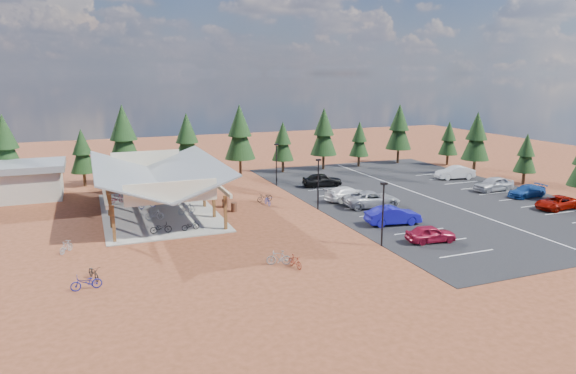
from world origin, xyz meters
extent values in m
plane|color=#582D17|center=(0.00, 0.00, 0.00)|extent=(140.00, 140.00, 0.00)
cube|color=black|center=(18.50, 3.00, 0.02)|extent=(27.00, 44.00, 0.04)
cube|color=gray|center=(-10.00, 7.00, 0.05)|extent=(10.60, 18.60, 0.10)
cube|color=#4F2E16|center=(-14.60, -1.40, 1.60)|extent=(0.25, 0.25, 3.00)
cube|color=#4F2E16|center=(-14.60, 2.80, 1.60)|extent=(0.25, 0.25, 3.00)
cube|color=#4F2E16|center=(-14.60, 7.00, 1.60)|extent=(0.25, 0.25, 3.00)
cube|color=#4F2E16|center=(-14.60, 11.20, 1.60)|extent=(0.25, 0.25, 3.00)
cube|color=#4F2E16|center=(-14.60, 15.40, 1.60)|extent=(0.25, 0.25, 3.00)
cube|color=#4F2E16|center=(-5.40, -1.40, 1.60)|extent=(0.25, 0.25, 3.00)
cube|color=#4F2E16|center=(-5.40, 2.80, 1.60)|extent=(0.25, 0.25, 3.00)
cube|color=#4F2E16|center=(-5.40, 7.00, 1.60)|extent=(0.25, 0.25, 3.00)
cube|color=#4F2E16|center=(-5.40, 11.20, 1.60)|extent=(0.25, 0.25, 3.00)
cube|color=#4F2E16|center=(-5.40, 15.40, 1.60)|extent=(0.25, 0.25, 3.00)
cube|color=beige|center=(-15.00, 7.00, 3.10)|extent=(0.22, 18.00, 0.35)
cube|color=beige|center=(-5.00, 7.00, 3.10)|extent=(0.22, 18.00, 0.35)
cube|color=slate|center=(-12.90, 7.00, 4.00)|extent=(5.85, 19.40, 2.13)
cube|color=slate|center=(-7.10, 7.00, 4.00)|extent=(5.85, 19.40, 2.13)
cube|color=beige|center=(-10.00, -2.00, 3.90)|extent=(7.50, 0.15, 1.80)
cube|color=beige|center=(-10.00, 16.00, 3.90)|extent=(7.50, 0.15, 1.80)
cube|color=#ADA593|center=(-24.00, 18.00, 1.60)|extent=(10.00, 6.00, 3.20)
cube|color=slate|center=(-24.00, 18.00, 3.55)|extent=(11.00, 7.00, 0.70)
cylinder|color=black|center=(5.00, -10.00, 2.50)|extent=(0.14, 0.14, 5.00)
cube|color=black|center=(5.00, -10.00, 5.05)|extent=(0.50, 0.25, 0.18)
cylinder|color=black|center=(5.00, 2.00, 2.50)|extent=(0.14, 0.14, 5.00)
cube|color=black|center=(5.00, 2.00, 5.05)|extent=(0.50, 0.25, 0.18)
cylinder|color=black|center=(5.00, 14.00, 2.50)|extent=(0.14, 0.14, 5.00)
cube|color=black|center=(5.00, 14.00, 5.05)|extent=(0.50, 0.25, 0.18)
cylinder|color=#4C2C1B|center=(-3.05, 4.33, 0.45)|extent=(0.60, 0.60, 0.90)
cylinder|color=#4C2C1B|center=(-3.44, 6.25, 0.45)|extent=(0.60, 0.60, 0.90)
cylinder|color=#382314|center=(-24.75, 22.34, 1.09)|extent=(0.36, 0.36, 2.19)
cone|color=black|center=(-24.75, 22.34, 4.81)|extent=(3.85, 3.85, 5.25)
cone|color=black|center=(-24.75, 22.34, 6.99)|extent=(2.97, 2.97, 3.93)
cylinder|color=#382314|center=(-16.67, 22.38, 0.85)|extent=(0.36, 0.36, 1.70)
cone|color=black|center=(-16.67, 22.38, 3.74)|extent=(2.99, 2.99, 4.08)
cone|color=black|center=(-16.67, 22.38, 5.44)|extent=(2.31, 2.31, 3.06)
cylinder|color=#382314|center=(-11.89, 21.64, 1.19)|extent=(0.36, 0.36, 2.38)
cone|color=black|center=(-11.89, 21.64, 5.24)|extent=(4.20, 4.20, 5.72)
cone|color=black|center=(-11.89, 21.64, 7.63)|extent=(3.24, 3.24, 4.29)
cylinder|color=#382314|center=(-4.28, 21.36, 1.05)|extent=(0.36, 0.36, 2.10)
cone|color=black|center=(-4.28, 21.36, 4.61)|extent=(3.69, 3.69, 5.03)
cone|color=black|center=(-4.28, 21.36, 6.71)|extent=(2.85, 2.85, 3.77)
cylinder|color=#382314|center=(2.69, 21.60, 1.16)|extent=(0.36, 0.36, 2.31)
cone|color=black|center=(2.69, 21.60, 5.08)|extent=(4.07, 4.07, 5.54)
cone|color=black|center=(2.69, 21.60, 7.39)|extent=(3.14, 3.14, 4.16)
cylinder|color=#382314|center=(8.84, 21.81, 0.86)|extent=(0.36, 0.36, 1.72)
cone|color=black|center=(8.84, 21.81, 3.78)|extent=(3.02, 3.02, 4.12)
cone|color=black|center=(8.84, 21.81, 5.49)|extent=(2.33, 2.33, 3.09)
cylinder|color=#382314|center=(14.99, 21.79, 1.07)|extent=(0.36, 0.36, 2.13)
cone|color=black|center=(14.99, 21.79, 4.69)|extent=(3.75, 3.75, 5.11)
cone|color=black|center=(14.99, 21.79, 6.82)|extent=(2.90, 2.90, 3.84)
cylinder|color=#382314|center=(20.77, 21.92, 0.81)|extent=(0.36, 0.36, 1.62)
cone|color=black|center=(20.77, 21.92, 3.56)|extent=(2.85, 2.85, 3.88)
cone|color=black|center=(20.77, 21.92, 5.18)|extent=(2.20, 2.20, 2.91)
cylinder|color=#382314|center=(27.85, 22.49, 1.09)|extent=(0.36, 0.36, 2.18)
cone|color=black|center=(27.85, 22.49, 4.80)|extent=(3.84, 3.84, 5.24)
cone|color=black|center=(27.85, 22.49, 6.98)|extent=(2.97, 2.97, 3.93)
cylinder|color=#382314|center=(33.72, 3.75, 0.76)|extent=(0.36, 0.36, 1.53)
cone|color=black|center=(33.72, 3.75, 3.37)|extent=(2.69, 2.69, 3.67)
cone|color=black|center=(33.72, 3.75, 4.90)|extent=(2.08, 2.08, 2.75)
cylinder|color=#382314|center=(32.22, 10.82, 1.03)|extent=(0.36, 0.36, 2.06)
cone|color=black|center=(32.22, 10.82, 4.54)|extent=(3.63, 3.63, 4.95)
cone|color=black|center=(32.22, 10.82, 6.60)|extent=(2.81, 2.81, 3.71)
cylinder|color=#382314|center=(33.78, 18.31, 0.80)|extent=(0.36, 0.36, 1.60)
cone|color=black|center=(33.78, 18.31, 3.51)|extent=(2.81, 2.81, 3.83)
cone|color=black|center=(33.78, 18.31, 5.11)|extent=(2.17, 2.17, 2.87)
imported|color=black|center=(-10.81, -0.53, 0.58)|extent=(1.84, 0.71, 0.95)
imported|color=#9DA0A5|center=(-10.80, 3.80, 0.62)|extent=(1.80, 0.83, 1.04)
imported|color=navy|center=(-10.93, 8.42, 0.58)|extent=(1.92, 1.09, 0.96)
imported|color=maroon|center=(-13.61, 11.82, 0.55)|extent=(1.53, 0.59, 0.90)
imported|color=black|center=(-8.31, -0.59, 0.51)|extent=(1.61, 0.73, 0.82)
imported|color=gray|center=(-7.64, 4.69, 0.65)|extent=(1.89, 1.07, 1.09)
imported|color=#144595|center=(-6.47, 9.45, 0.57)|extent=(1.78, 0.64, 0.93)
imported|color=#9E180C|center=(-9.08, 13.14, 0.58)|extent=(1.63, 0.56, 0.96)
imported|color=black|center=(-16.34, -8.79, 0.46)|extent=(1.12, 1.86, 0.93)
imported|color=gray|center=(-18.17, -2.58, 0.47)|extent=(1.23, 1.54, 0.94)
imported|color=navy|center=(-16.81, -10.46, 0.50)|extent=(1.94, 0.78, 1.00)
imported|color=maroon|center=(-3.13, -11.79, 0.46)|extent=(0.77, 1.60, 0.93)
imported|color=gray|center=(-4.01, -10.87, 0.53)|extent=(1.84, 1.07, 1.06)
imported|color=navy|center=(0.89, 5.52, 0.46)|extent=(0.62, 1.75, 0.92)
imported|color=black|center=(1.08, 6.96, 0.48)|extent=(1.91, 1.01, 0.96)
imported|color=maroon|center=(9.14, -10.68, 0.73)|extent=(4.23, 2.16, 1.38)
imported|color=#13119C|center=(9.05, -5.32, 0.86)|extent=(5.17, 2.36, 1.64)
imported|color=#97989E|center=(10.49, 0.82, 0.85)|extent=(6.08, 3.24, 1.63)
imported|color=silver|center=(9.43, 4.15, 0.79)|extent=(5.42, 2.90, 1.49)
imported|color=black|center=(9.96, 11.52, 0.85)|extent=(4.91, 2.40, 1.61)
imported|color=#810A01|center=(27.27, -6.78, 0.70)|extent=(4.97, 2.69, 1.32)
imported|color=navy|center=(28.57, -1.75, 0.71)|extent=(4.71, 2.16, 1.33)
imported|color=#A3A4AB|center=(27.31, 1.94, 0.87)|extent=(4.94, 2.10, 1.67)
imported|color=white|center=(27.82, 9.29, 0.86)|extent=(5.21, 2.58, 1.64)
camera|label=1|loc=(-16.07, -43.20, 13.33)|focal=32.00mm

